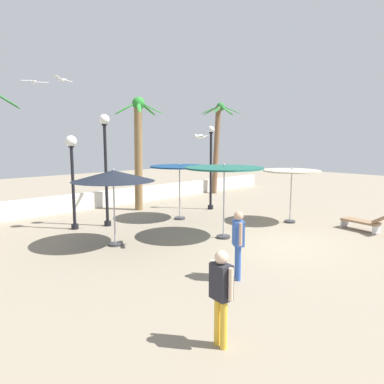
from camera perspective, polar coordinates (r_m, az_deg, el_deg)
ground_plane at (r=12.79m, az=10.74°, el=-7.78°), size 56.00×56.00×0.00m
boundary_wall at (r=19.79m, az=-12.81°, el=-0.96°), size 25.20×0.30×0.83m
patio_umbrella_0 at (r=12.81m, az=5.04°, el=3.23°), size 2.74×2.74×2.65m
patio_umbrella_1 at (r=12.10m, az=-12.17°, el=2.43°), size 2.70×2.70×2.56m
patio_umbrella_2 at (r=15.80m, az=15.26°, el=2.77°), size 2.36×2.36×2.34m
patio_umbrella_3 at (r=15.91m, az=-1.94°, el=3.58°), size 2.56×2.56×2.46m
palm_tree_1 at (r=18.26m, az=-8.35°, el=7.71°), size 2.48×2.16×5.53m
palm_tree_2 at (r=24.05m, az=4.00°, el=8.43°), size 2.60×2.63×5.87m
lamp_post_0 at (r=18.25m, az=2.95°, el=4.67°), size 0.33×0.33×4.15m
lamp_post_1 at (r=14.79m, az=-18.17°, el=3.84°), size 0.43×0.43×3.64m
lamp_post_2 at (r=14.98m, az=-13.35°, el=5.83°), size 0.41×0.41×4.47m
lounge_chair_0 at (r=15.51m, az=25.53°, el=-4.11°), size 0.86×1.93×0.83m
guest_0 at (r=6.30m, az=4.55°, el=-14.84°), size 0.29×0.56×1.68m
guest_1 at (r=9.19m, az=7.21°, el=-7.16°), size 0.41×0.46×1.74m
seagull_0 at (r=17.58m, az=-23.38°, el=15.50°), size 1.25×0.38×0.14m
seagull_1 at (r=16.78m, az=-19.49°, el=16.16°), size 1.17×0.91×0.16m
seagull_2 at (r=11.40m, az=1.26°, el=8.68°), size 0.56×0.94×0.14m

